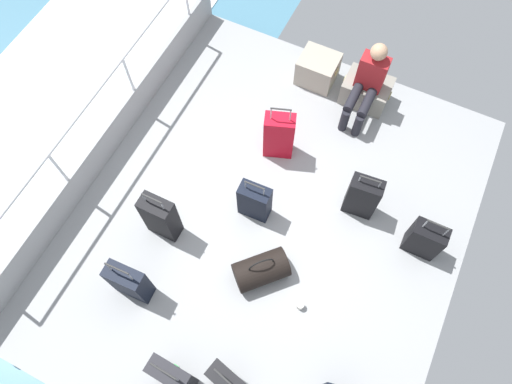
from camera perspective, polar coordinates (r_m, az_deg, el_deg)
The scene contains 17 objects.
ground_plane at distance 5.60m, azimuth 1.42°, elevation -3.65°, with size 4.40×5.20×0.06m, color #939699.
gunwale_port at distance 6.07m, azimuth -17.48°, elevation 5.79°, with size 0.06×5.20×0.45m, color #939699.
railing_port at distance 5.62m, azimuth -19.04°, elevation 8.68°, with size 0.04×4.20×1.02m.
sea_wake at distance 7.29m, azimuth -25.38°, elevation 7.39°, with size 12.00×12.00×0.01m.
cargo_crate_0 at distance 6.52m, azimuth 7.48°, elevation 14.51°, with size 0.53×0.44×0.41m.
cargo_crate_1 at distance 6.44m, azimuth 13.17°, elevation 11.82°, with size 0.63×0.43×0.36m.
passenger_seated at distance 6.04m, azimuth 13.32°, elevation 12.73°, with size 0.34×0.66×1.06m.
suitcase_0 at distance 5.69m, azimuth 2.79°, elevation 6.82°, with size 0.41×0.32×0.91m.
suitcase_1 at distance 5.30m, azimuth -11.45°, elevation -3.01°, with size 0.37×0.21×0.87m.
suitcase_2 at distance 4.86m, azimuth -3.40°, elevation -21.98°, with size 0.41×0.27×0.86m.
suitcase_4 at distance 5.20m, azimuth -15.05°, elevation -10.46°, with size 0.42×0.21×0.82m.
suitcase_5 at distance 5.52m, azimuth 19.72°, elevation -5.40°, with size 0.37×0.21×0.72m.
suitcase_6 at distance 5.35m, azimuth -0.16°, elevation -1.13°, with size 0.37×0.21×0.71m.
suitcase_7 at distance 4.91m, azimuth -10.03°, elevation -21.02°, with size 0.42×0.21×0.87m.
suitcase_8 at distance 5.46m, azimuth 12.73°, elevation -0.55°, with size 0.37×0.23×0.78m.
duffel_bag at distance 5.20m, azimuth 0.62°, elevation -9.37°, with size 0.64×0.65×0.49m.
paper_cup at distance 5.25m, azimuth 5.35°, elevation -13.49°, with size 0.08×0.08×0.10m, color white.
Camera 1 is at (0.77, -1.90, 5.18)m, focal length 33.11 mm.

